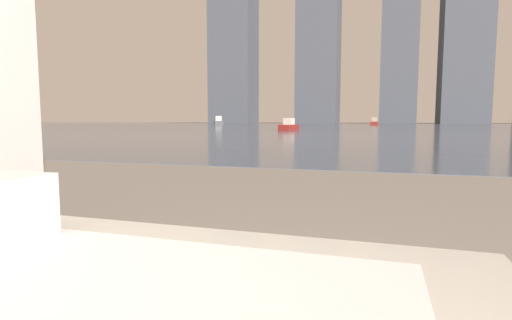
% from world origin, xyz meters
% --- Properties ---
extents(harbor_water, '(180.00, 110.00, 0.01)m').
position_xyz_m(harbor_water, '(0.00, 62.00, 0.01)').
color(harbor_water, slate).
rests_on(harbor_water, ground_plane).
extents(harbor_boat_0, '(1.30, 2.92, 1.06)m').
position_xyz_m(harbor_boat_0, '(-6.86, 33.87, 0.38)').
color(harbor_boat_0, maroon).
rests_on(harbor_boat_0, harbor_water).
extents(harbor_boat_1, '(1.40, 3.81, 1.41)m').
position_xyz_m(harbor_boat_1, '(-0.45, 73.99, 0.51)').
color(harbor_boat_1, maroon).
rests_on(harbor_boat_1, harbor_water).
extents(harbor_boat_2, '(3.28, 4.68, 1.67)m').
position_xyz_m(harbor_boat_2, '(-28.10, 68.92, 0.60)').
color(harbor_boat_2, '#4C4C51').
rests_on(harbor_boat_2, harbor_water).
extents(skyline_tower_0, '(12.90, 11.01, 51.14)m').
position_xyz_m(skyline_tower_0, '(-43.40, 118.00, 25.57)').
color(skyline_tower_0, '#4C515B').
rests_on(skyline_tower_0, ground_plane).
extents(skyline_tower_1, '(11.59, 11.88, 56.67)m').
position_xyz_m(skyline_tower_1, '(-17.13, 118.00, 28.33)').
color(skyline_tower_1, '#4C515B').
rests_on(skyline_tower_1, ground_plane).
extents(skyline_tower_3, '(11.70, 11.23, 45.78)m').
position_xyz_m(skyline_tower_3, '(21.07, 118.00, 22.89)').
color(skyline_tower_3, '#4C515B').
rests_on(skyline_tower_3, ground_plane).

